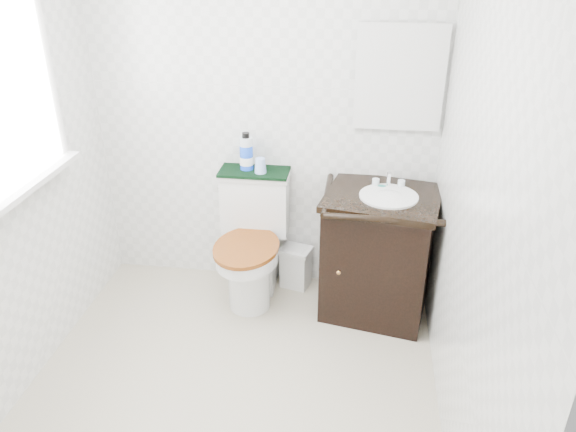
% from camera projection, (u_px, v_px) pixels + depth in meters
% --- Properties ---
extents(floor, '(2.40, 2.40, 0.00)m').
position_uv_depth(floor, '(229.00, 396.00, 2.99)').
color(floor, beige).
rests_on(floor, ground).
extents(wall_back, '(2.40, 0.00, 2.40)m').
position_uv_depth(wall_back, '(264.00, 113.00, 3.50)').
color(wall_back, silver).
rests_on(wall_back, ground).
extents(wall_front, '(2.40, 0.00, 2.40)m').
position_uv_depth(wall_front, '(94.00, 391.00, 1.39)').
color(wall_front, silver).
rests_on(wall_front, ground).
extents(wall_right, '(0.00, 2.40, 2.40)m').
position_uv_depth(wall_right, '(476.00, 207.00, 2.31)').
color(wall_right, silver).
rests_on(wall_right, ground).
extents(window, '(0.02, 0.70, 0.90)m').
position_uv_depth(window, '(3.00, 89.00, 2.64)').
color(window, white).
rests_on(window, wall_left).
extents(mirror, '(0.50, 0.02, 0.60)m').
position_uv_depth(mirror, '(400.00, 78.00, 3.27)').
color(mirror, silver).
rests_on(mirror, wall_back).
extents(toilet, '(0.45, 0.65, 0.84)m').
position_uv_depth(toilet, '(253.00, 246.00, 3.68)').
color(toilet, silver).
rests_on(toilet, floor).
extents(vanity, '(0.76, 0.68, 0.92)m').
position_uv_depth(vanity, '(379.00, 251.00, 3.50)').
color(vanity, black).
rests_on(vanity, floor).
extents(trash_bin, '(0.24, 0.21, 0.29)m').
position_uv_depth(trash_bin, '(296.00, 267.00, 3.87)').
color(trash_bin, silver).
rests_on(trash_bin, floor).
extents(towel, '(0.44, 0.22, 0.02)m').
position_uv_depth(towel, '(254.00, 172.00, 3.57)').
color(towel, black).
rests_on(towel, toilet).
extents(mouthwash_bottle, '(0.08, 0.08, 0.24)m').
position_uv_depth(mouthwash_bottle, '(246.00, 153.00, 3.54)').
color(mouthwash_bottle, blue).
rests_on(mouthwash_bottle, towel).
extents(cup, '(0.08, 0.08, 0.10)m').
position_uv_depth(cup, '(260.00, 165.00, 3.52)').
color(cup, '#91B3EE').
rests_on(cup, towel).
extents(soap_bar, '(0.07, 0.04, 0.02)m').
position_uv_depth(soap_bar, '(382.00, 186.00, 3.41)').
color(soap_bar, '#177164').
rests_on(soap_bar, vanity).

